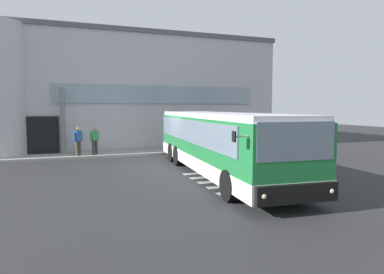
{
  "coord_description": "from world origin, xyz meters",
  "views": [
    {
      "loc": [
        -4.87,
        -16.24,
        2.92
      ],
      "look_at": [
        0.76,
        -0.91,
        1.5
      ],
      "focal_mm": 31.65,
      "sensor_mm": 36.0,
      "label": 1
    }
  ],
  "objects_px": {
    "entry_support_column": "(63,121)",
    "passenger_by_doorway": "(94,138)",
    "passenger_near_column": "(78,140)",
    "bus_main_foreground": "(219,144)"
  },
  "relations": [
    {
      "from": "bus_main_foreground",
      "to": "passenger_near_column",
      "type": "distance_m",
      "value": 9.17
    },
    {
      "from": "passenger_near_column",
      "to": "bus_main_foreground",
      "type": "bearing_deg",
      "value": -52.24
    },
    {
      "from": "entry_support_column",
      "to": "passenger_by_doorway",
      "type": "height_order",
      "value": "entry_support_column"
    },
    {
      "from": "entry_support_column",
      "to": "bus_main_foreground",
      "type": "xyz_separation_m",
      "value": [
        6.41,
        -8.33,
        -0.79
      ]
    },
    {
      "from": "bus_main_foreground",
      "to": "passenger_near_column",
      "type": "height_order",
      "value": "bus_main_foreground"
    },
    {
      "from": "passenger_near_column",
      "to": "entry_support_column",
      "type": "bearing_deg",
      "value": 126.45
    },
    {
      "from": "bus_main_foreground",
      "to": "passenger_near_column",
      "type": "bearing_deg",
      "value": 127.76
    },
    {
      "from": "bus_main_foreground",
      "to": "passenger_by_doorway",
      "type": "height_order",
      "value": "bus_main_foreground"
    },
    {
      "from": "entry_support_column",
      "to": "passenger_near_column",
      "type": "bearing_deg",
      "value": -53.55
    },
    {
      "from": "entry_support_column",
      "to": "bus_main_foreground",
      "type": "distance_m",
      "value": 10.54
    }
  ]
}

